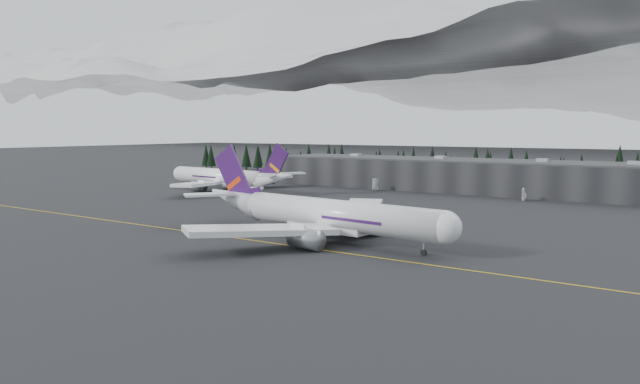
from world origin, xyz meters
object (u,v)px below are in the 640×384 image
Objects in this scene: jet_parked at (228,177)px; gse_vehicle_b at (524,199)px; gse_vehicle_a at (375,189)px; terminal at (464,175)px; jet_main at (317,213)px.

gse_vehicle_b is at bearing -158.25° from jet_parked.
terminal is at bearing 5.20° from gse_vehicle_a.
terminal is 117.85m from jet_main.
terminal is at bearing -152.52° from gse_vehicle_b.
jet_parked is 111.57m from gse_vehicle_b.
gse_vehicle_a is at bearing -140.75° from jet_parked.
gse_vehicle_a is (-29.00, -21.02, -5.59)m from terminal.
gse_vehicle_b is at bearing -31.54° from gse_vehicle_a.
jet_parked reaches higher than terminal.
jet_parked is (-77.53, -54.27, -0.78)m from terminal.
jet_main is (7.51, -117.61, -0.44)m from terminal.
terminal is 36.82m from gse_vehicle_b.
terminal is 2.27× the size of jet_main.
terminal is 2.40× the size of jet_parked.
terminal is 36.26m from gse_vehicle_a.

